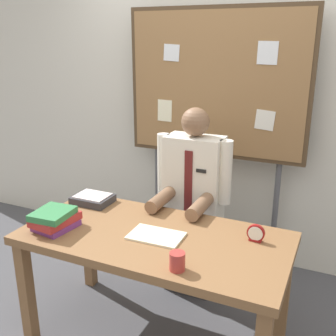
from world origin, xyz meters
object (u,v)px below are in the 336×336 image
Objects in this scene: open_notebook at (156,236)px; coffee_mug at (177,261)px; desk at (154,249)px; bulletin_board at (216,88)px; desk_clock at (256,234)px; paper_tray at (93,199)px; person at (193,209)px; book_stack at (55,219)px.

open_notebook is 3.25× the size of coffee_mug.
bulletin_board is (0.00, 1.06, 0.82)m from desk.
paper_tray is (-1.15, 0.08, -0.02)m from desk_clock.
person is at bearing 106.30° from coffee_mug.
desk_clock is (1.13, 0.34, -0.02)m from book_stack.
paper_tray reaches higher than desk.
desk_clock is 0.38× the size of paper_tray.
bulletin_board is at bearing 101.21° from coffee_mug.
coffee_mug is at bearing -122.13° from desk_clock.
coffee_mug reaches higher than paper_tray.
coffee_mug is at bearing -73.70° from person.
desk_clock is at bearing -3.83° from paper_tray.
coffee_mug is (0.27, -0.28, 0.14)m from desk.
desk is at bearing 133.21° from coffee_mug.
bulletin_board is at bearing 90.00° from person.
desk_clock is (0.55, 0.17, 0.14)m from desk.
desk_clock is 1.05× the size of coffee_mug.
book_stack reaches higher than paper_tray.
open_notebook is 3.08× the size of desk_clock.
person is 4.47× the size of open_notebook.
book_stack is 0.91× the size of open_notebook.
bulletin_board reaches higher than open_notebook.
bulletin_board is at bearing 121.61° from desk_clock.
open_notebook is (0.02, -0.65, 0.10)m from person.
open_notebook is (0.60, 0.15, -0.05)m from book_stack.
desk is 15.55× the size of desk_clock.
desk is 0.41m from coffee_mug.
open_notebook is 0.36m from coffee_mug.
paper_tray is at bearing 176.17° from desk_clock.
desk_clock reaches higher than paper_tray.
person reaches higher than coffee_mug.
desk is 0.66m from paper_tray.
person reaches higher than desk.
paper_tray is (-0.86, 0.53, -0.02)m from coffee_mug.
desk is at bearing -90.00° from bulletin_board.
person is 0.67× the size of bulletin_board.
bulletin_board is 1.30m from open_notebook.
book_stack is at bearing -163.08° from desk_clock.
book_stack reaches higher than open_notebook.
book_stack is at bearing 172.59° from coffee_mug.
person reaches higher than paper_tray.
book_stack is at bearing -114.93° from bulletin_board.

